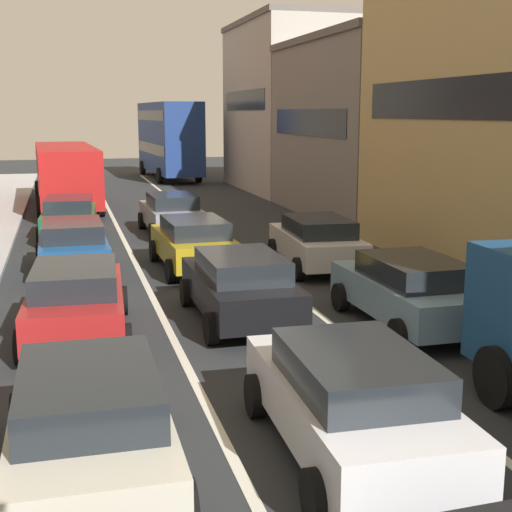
# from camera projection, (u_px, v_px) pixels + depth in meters

# --- Properties ---
(lane_stripe_left) EXTENTS (0.16, 60.00, 0.01)m
(lane_stripe_left) POSITION_uv_depth(u_px,v_px,m) (134.00, 260.00, 21.80)
(lane_stripe_left) COLOR silver
(lane_stripe_left) RESTS_ON ground
(lane_stripe_right) EXTENTS (0.16, 60.00, 0.01)m
(lane_stripe_right) POSITION_uv_depth(u_px,v_px,m) (242.00, 255.00, 22.66)
(lane_stripe_right) COLOR silver
(lane_stripe_right) RESTS_ON ground
(building_row_right) EXTENTS (7.20, 43.90, 13.11)m
(building_row_right) POSITION_uv_depth(u_px,v_px,m) (477.00, 91.00, 24.02)
(building_row_right) COLOR #B2ADA3
(building_row_right) RESTS_ON ground
(sedan_centre_lane_second) EXTENTS (2.17, 4.35, 1.49)m
(sedan_centre_lane_second) POSITION_uv_depth(u_px,v_px,m) (352.00, 399.00, 9.25)
(sedan_centre_lane_second) COLOR silver
(sedan_centre_lane_second) RESTS_ON ground
(wagon_left_lane_second) EXTENTS (2.09, 4.31, 1.49)m
(wagon_left_lane_second) POSITION_uv_depth(u_px,v_px,m) (90.00, 421.00, 8.57)
(wagon_left_lane_second) COLOR beige
(wagon_left_lane_second) RESTS_ON ground
(hatchback_centre_lane_third) EXTENTS (2.06, 4.30, 1.49)m
(hatchback_centre_lane_third) POSITION_uv_depth(u_px,v_px,m) (240.00, 285.00, 15.33)
(hatchback_centre_lane_third) COLOR black
(hatchback_centre_lane_third) RESTS_ON ground
(sedan_left_lane_third) EXTENTS (2.26, 4.40, 1.49)m
(sedan_left_lane_third) POSITION_uv_depth(u_px,v_px,m) (76.00, 299.00, 14.21)
(sedan_left_lane_third) COLOR #A51E1E
(sedan_left_lane_third) RESTS_ON ground
(coupe_centre_lane_fourth) EXTENTS (2.16, 4.35, 1.49)m
(coupe_centre_lane_fourth) POSITION_uv_depth(u_px,v_px,m) (194.00, 242.00, 20.39)
(coupe_centre_lane_fourth) COLOR #B29319
(coupe_centre_lane_fourth) RESTS_ON ground
(sedan_left_lane_fourth) EXTENTS (2.11, 4.33, 1.49)m
(sedan_left_lane_fourth) POSITION_uv_depth(u_px,v_px,m) (73.00, 245.00, 19.90)
(sedan_left_lane_fourth) COLOR #194C8C
(sedan_left_lane_fourth) RESTS_ON ground
(sedan_centre_lane_fifth) EXTENTS (2.14, 4.34, 1.49)m
(sedan_centre_lane_fifth) POSITION_uv_depth(u_px,v_px,m) (172.00, 213.00, 26.41)
(sedan_centre_lane_fifth) COLOR gray
(sedan_centre_lane_fifth) RESTS_ON ground
(sedan_left_lane_fifth) EXTENTS (2.26, 4.40, 1.49)m
(sedan_left_lane_fifth) POSITION_uv_depth(u_px,v_px,m) (70.00, 216.00, 25.47)
(sedan_left_lane_fifth) COLOR #19592D
(sedan_left_lane_fifth) RESTS_ON ground
(sedan_right_lane_behind_truck) EXTENTS (2.08, 4.31, 1.49)m
(sedan_right_lane_behind_truck) POSITION_uv_depth(u_px,v_px,m) (410.00, 290.00, 14.93)
(sedan_right_lane_behind_truck) COLOR #759EB7
(sedan_right_lane_behind_truck) RESTS_ON ground
(wagon_right_lane_far) EXTENTS (2.26, 4.40, 1.49)m
(wagon_right_lane_far) POSITION_uv_depth(u_px,v_px,m) (317.00, 241.00, 20.56)
(wagon_right_lane_far) COLOR silver
(wagon_right_lane_far) RESTS_ON ground
(bus_mid_queue_primary) EXTENTS (3.11, 10.59, 2.90)m
(bus_mid_queue_primary) POSITION_uv_depth(u_px,v_px,m) (66.00, 171.00, 33.18)
(bus_mid_queue_primary) COLOR #B21919
(bus_mid_queue_primary) RESTS_ON ground
(bus_far_queue_secondary) EXTENTS (3.18, 10.61, 5.06)m
(bus_far_queue_secondary) POSITION_uv_depth(u_px,v_px,m) (169.00, 136.00, 48.16)
(bus_far_queue_secondary) COLOR navy
(bus_far_queue_secondary) RESTS_ON ground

